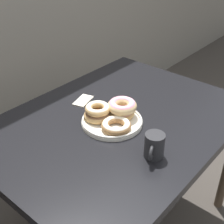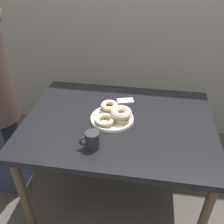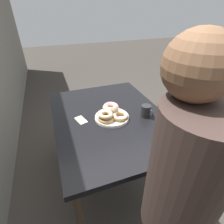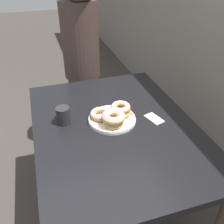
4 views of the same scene
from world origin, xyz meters
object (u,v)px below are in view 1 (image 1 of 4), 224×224
at_px(donut_plate, 112,115).
at_px(napkin, 83,101).
at_px(dining_table, 117,132).
at_px(coffee_mug, 154,146).

bearing_deg(donut_plate, napkin, 77.62).
bearing_deg(napkin, dining_table, -93.48).
height_order(dining_table, donut_plate, donut_plate).
relative_size(donut_plate, coffee_mug, 2.60).
xyz_separation_m(dining_table, napkin, (0.01, 0.23, 0.08)).
bearing_deg(napkin, donut_plate, -102.38).
relative_size(donut_plate, napkin, 2.28).
bearing_deg(donut_plate, coffee_mug, -104.86).
distance_m(dining_table, napkin, 0.25).
xyz_separation_m(donut_plate, napkin, (0.05, 0.23, -0.04)).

